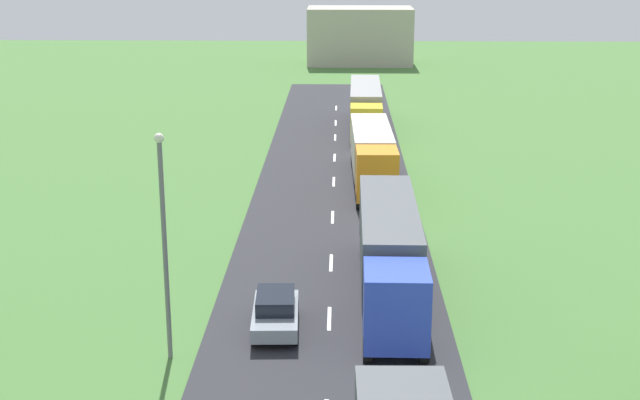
# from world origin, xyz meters

# --- Properties ---
(road) EXTENTS (10.00, 140.00, 0.06)m
(road) POSITION_xyz_m (0.00, 24.50, 0.03)
(road) COLOR #2B2B30
(road) RESTS_ON ground
(truck_second) EXTENTS (2.62, 13.75, 3.78)m
(truck_second) POSITION_xyz_m (2.60, 33.73, 2.22)
(truck_second) COLOR blue
(truck_second) RESTS_ON road
(truck_third) EXTENTS (2.68, 12.78, 3.44)m
(truck_third) POSITION_xyz_m (2.49, 52.76, 2.07)
(truck_third) COLOR orange
(truck_third) RESTS_ON road
(truck_fourth) EXTENTS (2.72, 14.86, 3.58)m
(truck_fourth) POSITION_xyz_m (2.50, 69.87, 2.12)
(truck_fourth) COLOR yellow
(truck_fourth) RESTS_ON road
(car_third) EXTENTS (1.98, 4.15, 1.49)m
(car_third) POSITION_xyz_m (-2.16, 30.13, 0.83)
(car_third) COLOR #8C939E
(car_third) RESTS_ON road
(lamppost_second) EXTENTS (0.36, 0.36, 8.68)m
(lamppost_second) POSITION_xyz_m (-5.98, 27.65, 4.82)
(lamppost_second) COLOR slate
(lamppost_second) RESTS_ON ground
(distant_building) EXTENTS (13.40, 8.13, 7.19)m
(distant_building) POSITION_xyz_m (2.84, 112.34, 3.60)
(distant_building) COLOR #B2A899
(distant_building) RESTS_ON ground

